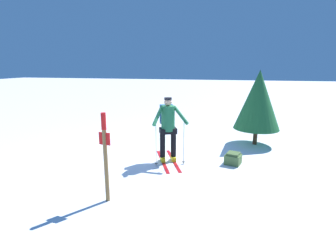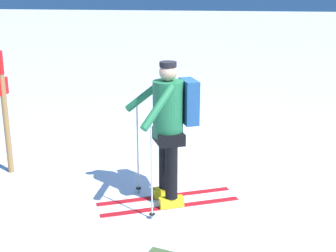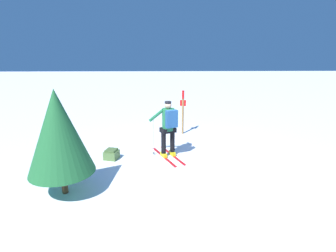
{
  "view_description": "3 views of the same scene",
  "coord_description": "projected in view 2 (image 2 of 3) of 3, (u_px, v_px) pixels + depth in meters",
  "views": [
    {
      "loc": [
        7.32,
        1.97,
        2.63
      ],
      "look_at": [
        0.57,
        0.41,
        1.01
      ],
      "focal_mm": 28.0,
      "sensor_mm": 36.0,
      "label": 1
    },
    {
      "loc": [
        -0.13,
        5.74,
        2.67
      ],
      "look_at": [
        0.57,
        0.41,
        1.01
      ],
      "focal_mm": 50.0,
      "sensor_mm": 36.0,
      "label": 2
    },
    {
      "loc": [
        -7.28,
        0.64,
        3.22
      ],
      "look_at": [
        0.57,
        0.41,
        1.01
      ],
      "focal_mm": 28.0,
      "sensor_mm": 36.0,
      "label": 3
    }
  ],
  "objects": [
    {
      "name": "ground_plane",
      "position": [
        214.0,
        191.0,
        6.24
      ],
      "size": [
        80.0,
        80.0,
        0.0
      ],
      "primitive_type": "plane",
      "color": "white"
    },
    {
      "name": "skier",
      "position": [
        170.0,
        123.0,
        5.62
      ],
      "size": [
        1.78,
        1.14,
        1.79
      ],
      "color": "red",
      "rests_on": "ground_plane"
    },
    {
      "name": "trail_marker",
      "position": [
        4.0,
        103.0,
        6.55
      ],
      "size": [
        0.09,
        0.24,
        1.77
      ],
      "color": "olive",
      "rests_on": "ground_plane"
    }
  ]
}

